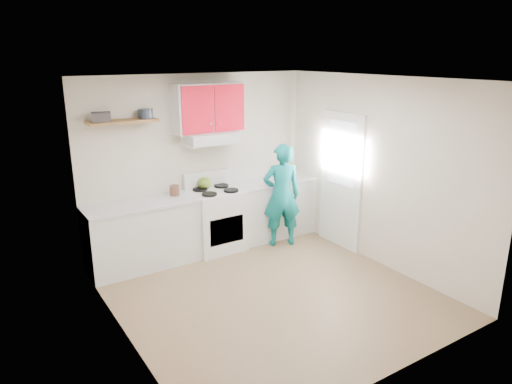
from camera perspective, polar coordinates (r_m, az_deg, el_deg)
floor at (r=6.00m, az=1.68°, el=-12.09°), size 3.80×3.80×0.00m
ceiling at (r=5.27m, az=1.92°, el=13.54°), size 3.60×3.80×0.04m
back_wall at (r=7.09m, az=-6.96°, el=3.59°), size 3.60×0.04×2.60m
front_wall at (r=4.17m, az=16.86°, el=-6.42°), size 3.60×0.04×2.60m
left_wall at (r=4.76m, az=-16.39°, el=-3.48°), size 0.04×3.80×2.60m
right_wall at (r=6.65m, az=14.68°, el=2.30°), size 0.04×3.80×2.60m
door at (r=7.18m, az=10.31°, el=1.33°), size 0.05×0.85×2.05m
door_glass at (r=7.06m, az=10.33°, el=4.63°), size 0.01×0.55×0.95m
counter_left at (r=6.70m, az=-13.60°, el=-5.17°), size 1.52×0.60×0.90m
counter_right at (r=7.63m, az=1.98°, el=-2.01°), size 1.32×0.60×0.90m
stove at (r=7.09m, az=-4.84°, el=-3.43°), size 0.76×0.65×0.92m
range_hood at (r=6.86m, az=-5.51°, el=6.57°), size 0.76×0.44×0.15m
upper_cabinets at (r=6.85m, az=-5.82°, el=10.13°), size 1.02×0.33×0.70m
shelf at (r=6.41m, az=-15.94°, el=8.25°), size 0.90×0.30×0.04m
books at (r=6.30m, az=-18.31°, el=8.64°), size 0.27×0.23×0.12m
tin at (r=6.51m, az=-13.27°, el=9.25°), size 0.22×0.22×0.12m
kettle at (r=7.04m, az=-6.28°, el=1.09°), size 0.23×0.23×0.18m
crock at (r=6.79m, az=-9.86°, el=0.10°), size 0.16×0.16×0.17m
cutting_board at (r=7.41m, az=0.65°, el=1.15°), size 0.30×0.23×0.02m
silicone_mat at (r=7.67m, az=4.78°, el=1.58°), size 0.35×0.31×0.01m
person at (r=7.14m, az=3.15°, el=-0.38°), size 0.68×0.57×1.60m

